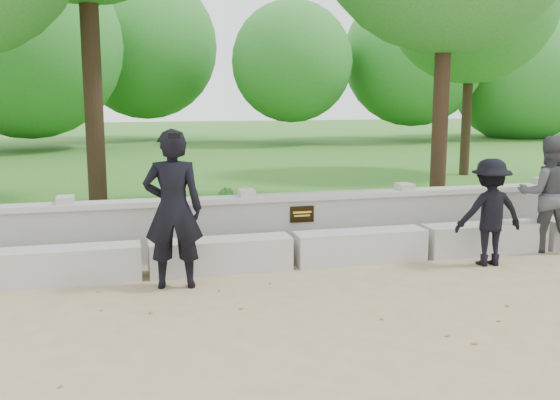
# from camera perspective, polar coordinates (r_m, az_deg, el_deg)

# --- Properties ---
(ground) EXTENTS (80.00, 80.00, 0.00)m
(ground) POSITION_cam_1_polar(r_m,az_deg,el_deg) (6.98, 5.44, -10.12)
(ground) COLOR tan
(ground) RESTS_ON ground
(lawn) EXTENTS (40.00, 22.00, 0.25)m
(lawn) POSITION_cam_1_polar(r_m,az_deg,el_deg) (20.42, -8.09, 3.20)
(lawn) COLOR #255820
(lawn) RESTS_ON ground
(concrete_bench) EXTENTS (11.90, 0.45, 0.45)m
(concrete_bench) POSITION_cam_1_polar(r_m,az_deg,el_deg) (8.64, 1.15, -4.65)
(concrete_bench) COLOR #AEACA4
(concrete_bench) RESTS_ON ground
(parapet_wall) EXTENTS (12.50, 0.35, 0.90)m
(parapet_wall) POSITION_cam_1_polar(r_m,az_deg,el_deg) (9.25, -0.01, -2.18)
(parapet_wall) COLOR #A4A19A
(parapet_wall) RESTS_ON ground
(man_main) EXTENTS (0.78, 0.70, 1.96)m
(man_main) POSITION_cam_1_polar(r_m,az_deg,el_deg) (7.67, -9.74, -0.83)
(man_main) COLOR black
(man_main) RESTS_ON ground
(visitor_left) EXTENTS (1.04, 0.94, 1.75)m
(visitor_left) POSITION_cam_1_polar(r_m,az_deg,el_deg) (10.22, 23.23, 0.50)
(visitor_left) COLOR #3D3E42
(visitor_left) RESTS_ON ground
(visitor_mid) EXTENTS (1.00, 0.61, 1.49)m
(visitor_mid) POSITION_cam_1_polar(r_m,az_deg,el_deg) (9.10, 18.62, -1.07)
(visitor_mid) COLOR black
(visitor_mid) RESTS_ON ground
(shrub_b) EXTENTS (0.38, 0.42, 0.65)m
(shrub_b) POSITION_cam_1_polar(r_m,az_deg,el_deg) (9.91, -5.09, -0.78)
(shrub_b) COLOR #2C6E25
(shrub_b) RESTS_ON lawn
(shrub_c) EXTENTS (0.75, 0.70, 0.66)m
(shrub_c) POSITION_cam_1_polar(r_m,az_deg,el_deg) (11.98, 19.38, 0.52)
(shrub_c) COLOR #2C6E25
(shrub_c) RESTS_ON lawn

